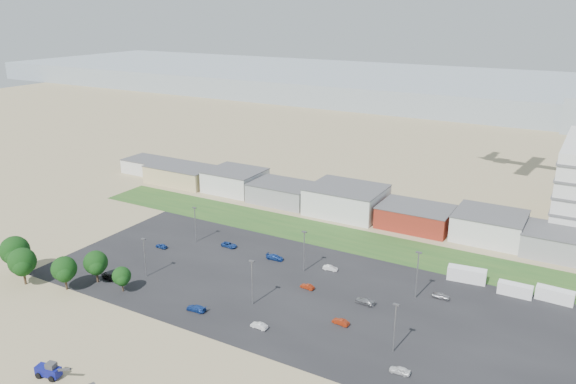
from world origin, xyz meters
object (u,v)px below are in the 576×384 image
Objects in this scene: parked_car_3 at (196,308)px; parked_car_11 at (330,268)px; parked_car_1 at (341,322)px; parked_car_9 at (229,245)px; parked_car_2 at (400,370)px; parked_car_5 at (161,246)px; parked_car_7 at (307,286)px; parked_car_6 at (275,257)px; parked_car_13 at (259,326)px; parked_car_12 at (365,301)px; parked_car_8 at (441,296)px; tree_far_left at (15,253)px; telehandler at (48,369)px; parked_car_10 at (110,277)px; box_trailer_a at (467,275)px.

parked_car_11 is at bearing 148.61° from parked_car_3.
parked_car_1 is 45.92m from parked_car_9.
parked_car_11 is at bearing -140.27° from parked_car_2.
parked_car_7 is at bearing 92.81° from parked_car_5.
parked_car_6 is 31.60m from parked_car_13.
parked_car_12 reaches higher than parked_car_5.
parked_car_2 is at bearing -114.97° from parked_car_9.
parked_car_6 is 1.20× the size of parked_car_8.
parked_car_5 is at bearing -112.84° from parked_car_13.
tree_far_left is 34.51m from parked_car_5.
parked_car_5 is 71.66m from parked_car_8.
telehandler reaches higher than parked_car_1.
tree_far_left is 61.26m from parked_car_6.
tree_far_left is 23.04m from parked_car_10.
parked_car_12 is at bearing 93.20° from parked_car_5.
parked_car_3 reaches higher than parked_car_13.
parked_car_11 is at bearing -88.36° from parked_car_6.
parked_car_8 is 26.83m from parked_car_11.
parked_car_9 reaches higher than parked_car_5.
parked_car_3 is 1.31× the size of parked_car_7.
telehandler is 38.43m from parked_car_13.
parked_car_5 is at bearing -130.47° from parked_car_3.
parked_car_9 is at bearing 84.86° from parked_car_11.
parked_car_9 is (-4.96, 59.92, -0.86)m from telehandler.
parked_car_12 is at bearing 127.05° from parked_car_8.
box_trailer_a is 35.93m from parked_car_1.
box_trailer_a reaches higher than parked_car_7.
tree_far_left is 81.53m from parked_car_12.
parked_car_7 is at bearing -107.20° from parked_car_9.
parked_car_12 is at bearing 145.02° from parked_car_13.
parked_car_13 is at bearing 171.07° from parked_car_11.
box_trailer_a is at bearing -77.14° from parked_car_11.
telehandler is at bearing 25.42° from parked_car_5.
parked_car_2 reaches higher than parked_car_13.
parked_car_2 reaches higher than parked_car_5.
tree_far_left is 3.05× the size of parked_car_13.
parked_car_9 is at bearing -120.16° from parked_car_2.
parked_car_5 reaches higher than parked_car_1.
parked_car_2 reaches higher than parked_car_10.
parked_car_8 is 1.05× the size of parked_car_11.
parked_car_5 is 47.44m from parked_car_13.
parked_car_2 reaches higher than parked_car_1.
parked_car_7 is 0.82× the size of parked_car_10.
tree_far_left is (-39.02, 22.18, 3.95)m from telehandler.
telehandler is 1.98× the size of parked_car_13.
box_trailer_a is at bearing -78.92° from parked_car_6.
parked_car_6 reaches higher than parked_car_8.
parked_car_12 reaches higher than parked_car_1.
telehandler is 55.18m from parked_car_7.
parked_car_8 is at bearing -110.79° from box_trailer_a.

